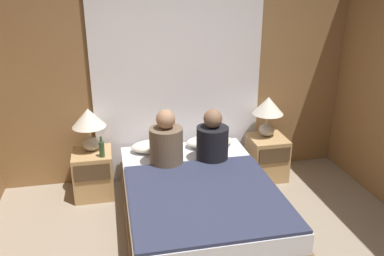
{
  "coord_description": "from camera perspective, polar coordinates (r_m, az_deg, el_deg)",
  "views": [
    {
      "loc": [
        -0.78,
        -2.5,
        2.35
      ],
      "look_at": [
        0.0,
        1.19,
        0.89
      ],
      "focal_mm": 38.0,
      "sensor_mm": 36.0,
      "label": 1
    }
  ],
  "objects": [
    {
      "name": "bed",
      "position": [
        4.07,
        0.9,
        -10.42
      ],
      "size": [
        1.44,
        2.04,
        0.44
      ],
      "color": "brown",
      "rests_on": "ground_plane"
    },
    {
      "name": "pillow_right",
      "position": [
        4.72,
        2.45,
        -1.91
      ],
      "size": [
        0.55,
        0.31,
        0.12
      ],
      "color": "silver",
      "rests_on": "bed"
    },
    {
      "name": "blanket_on_bed",
      "position": [
        3.72,
        1.89,
        -9.48
      ],
      "size": [
        1.38,
        1.42,
        0.03
      ],
      "color": "#2D334C",
      "rests_on": "bed"
    },
    {
      "name": "person_left_in_bed",
      "position": [
        4.23,
        -3.64,
        -2.08
      ],
      "size": [
        0.35,
        0.35,
        0.61
      ],
      "color": "brown",
      "rests_on": "bed"
    },
    {
      "name": "curtain_panel",
      "position": [
        4.67,
        -1.95,
        6.51
      ],
      "size": [
        2.14,
        0.02,
        2.35
      ],
      "color": "white",
      "rests_on": "ground_plane"
    },
    {
      "name": "nightstand_right",
      "position": [
        4.99,
        10.43,
        -4.05
      ],
      "size": [
        0.42,
        0.46,
        0.51
      ],
      "color": "tan",
      "rests_on": "ground_plane"
    },
    {
      "name": "beer_bottle_on_left_stand",
      "position": [
        4.39,
        -12.55,
        -2.85
      ],
      "size": [
        0.06,
        0.06,
        0.23
      ],
      "color": "#2D4C28",
      "rests_on": "nightstand_left"
    },
    {
      "name": "lamp_left",
      "position": [
        4.49,
        -14.28,
        0.84
      ],
      "size": [
        0.36,
        0.36,
        0.48
      ],
      "color": "#B2A899",
      "rests_on": "nightstand_left"
    },
    {
      "name": "nightstand_left",
      "position": [
        4.66,
        -13.65,
        -6.21
      ],
      "size": [
        0.42,
        0.46,
        0.51
      ],
      "color": "tan",
      "rests_on": "ground_plane"
    },
    {
      "name": "wall_back",
      "position": [
        4.71,
        -2.1,
        7.61
      ],
      "size": [
        4.21,
        0.06,
        2.5
      ],
      "color": "olive",
      "rests_on": "ground_plane"
    },
    {
      "name": "pillow_left",
      "position": [
        4.62,
        -5.17,
        -2.54
      ],
      "size": [
        0.55,
        0.31,
        0.12
      ],
      "color": "silver",
      "rests_on": "bed"
    },
    {
      "name": "person_right_in_bed",
      "position": [
        4.32,
        2.89,
        -1.7
      ],
      "size": [
        0.34,
        0.34,
        0.58
      ],
      "color": "black",
      "rests_on": "bed"
    },
    {
      "name": "lamp_right",
      "position": [
        4.83,
        10.61,
        2.58
      ],
      "size": [
        0.36,
        0.36,
        0.48
      ],
      "color": "#B2A899",
      "rests_on": "nightstand_right"
    }
  ]
}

